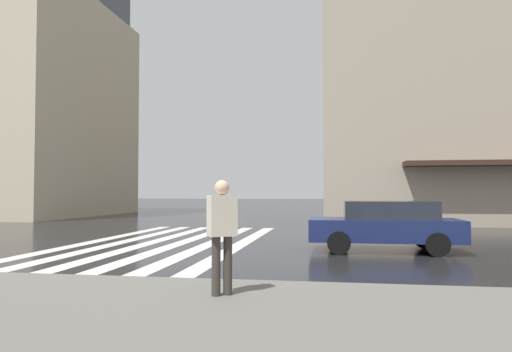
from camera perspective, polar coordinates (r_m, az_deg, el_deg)
The scene contains 4 objects.
ground_plane at distance 11.99m, azimuth -13.46°, elevation -9.86°, with size 220.00×220.00×0.00m, color black.
zebra_crossing at distance 15.98m, azimuth -10.57°, elevation -7.89°, with size 13.00×5.50×0.01m.
car_navy at distance 13.58m, azimuth 15.49°, elevation -5.71°, with size 1.85×4.10×1.41m.
pedestrian_approaching_kerb at distance 6.90m, azimuth -4.16°, elevation -6.26°, with size 0.42×0.47×1.68m.
Camera 1 is at (-10.97, -4.56, 1.65)m, focal length 32.84 mm.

